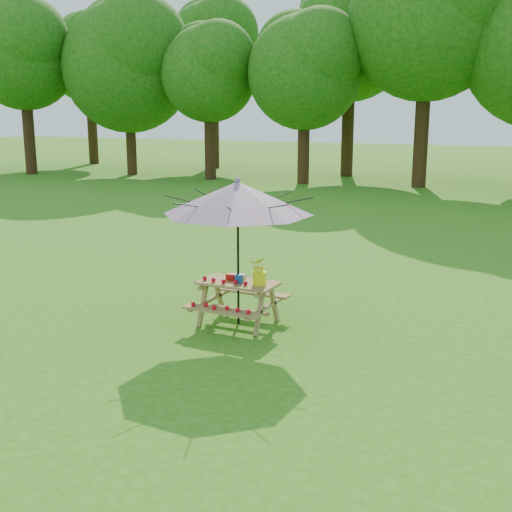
% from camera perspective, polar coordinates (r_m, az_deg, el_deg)
% --- Properties ---
extents(ground, '(120.00, 120.00, 0.00)m').
position_cam_1_polar(ground, '(8.53, -21.72, -10.23)').
color(ground, '#366B14').
rests_on(ground, ground).
extents(picnic_table, '(1.20, 1.32, 0.67)m').
position_cam_1_polar(picnic_table, '(9.84, -1.59, -4.23)').
color(picnic_table, '#977044').
rests_on(picnic_table, ground).
extents(patio_umbrella, '(2.99, 2.99, 2.26)m').
position_cam_1_polar(patio_umbrella, '(9.49, -1.63, 5.18)').
color(patio_umbrella, black).
rests_on(patio_umbrella, ground).
extents(produce_bins, '(0.31, 0.35, 0.13)m').
position_cam_1_polar(produce_bins, '(9.77, -1.72, -1.93)').
color(produce_bins, '#A90F0D').
rests_on(produce_bins, picnic_table).
extents(tomatoes_row, '(0.77, 0.13, 0.07)m').
position_cam_1_polar(tomatoes_row, '(9.65, -2.87, -2.24)').
color(tomatoes_row, red).
rests_on(tomatoes_row, picnic_table).
extents(flower_bucket, '(0.31, 0.29, 0.43)m').
position_cam_1_polar(flower_bucket, '(9.52, 0.31, -1.22)').
color(flower_bucket, '#F6F40C').
rests_on(flower_bucket, picnic_table).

